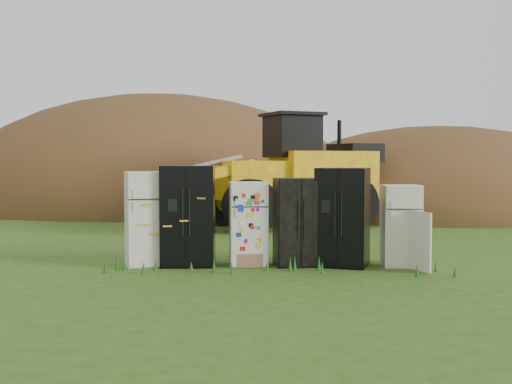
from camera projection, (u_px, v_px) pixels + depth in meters
The scene contains 11 objects.
ground at pixel (273, 265), 12.37m from camera, with size 120.00×120.00×0.00m, color #294E15.
fridge_leftmost at pixel (147, 218), 12.35m from camera, with size 0.80×0.77×1.81m, color white, non-canonical shape.
fridge_black_side at pixel (188, 216), 12.32m from camera, with size 1.00×0.79×1.92m, color black, non-canonical shape.
fridge_sticker at pixel (248, 224), 12.35m from camera, with size 0.72×0.66×1.61m, color white, non-canonical shape.
fridge_dark_mid at pixel (297, 222), 12.33m from camera, with size 0.86×0.70×1.68m, color black, non-canonical shape.
fridge_black_right at pixel (343, 217), 12.26m from camera, with size 0.94×0.78×1.88m, color black, non-canonical shape.
fridge_open_door at pixel (401, 225), 12.29m from camera, with size 0.70×0.65×1.55m, color white, non-canonical shape.
wheel_loader at pixel (266, 170), 19.07m from camera, with size 7.09×2.88×3.43m, color yellow, non-canonical shape.
dirt_mound_right at pixel (437, 213), 24.03m from camera, with size 13.86×10.17×6.56m, color #4C3718.
dirt_mound_left at pixel (157, 207), 27.31m from camera, with size 17.63×13.22×9.55m, color #4C3718.
dirt_mound_back at pixel (290, 202), 30.08m from camera, with size 17.20×11.47×5.51m, color #4C3718.
Camera 1 is at (-0.11, -12.28, 2.06)m, focal length 45.00 mm.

